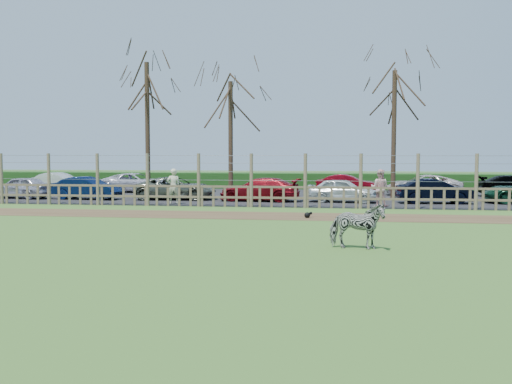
# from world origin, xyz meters

# --- Properties ---
(ground) EXTENTS (120.00, 120.00, 0.00)m
(ground) POSITION_xyz_m (0.00, 0.00, 0.00)
(ground) COLOR olive
(ground) RESTS_ON ground
(dirt_strip) EXTENTS (34.00, 2.80, 0.01)m
(dirt_strip) POSITION_xyz_m (0.00, 4.50, 0.01)
(dirt_strip) COLOR brown
(dirt_strip) RESTS_ON ground
(asphalt) EXTENTS (44.00, 13.00, 0.04)m
(asphalt) POSITION_xyz_m (0.00, 14.50, 0.02)
(asphalt) COLOR #232326
(asphalt) RESTS_ON ground
(hedge) EXTENTS (46.00, 2.00, 1.10)m
(hedge) POSITION_xyz_m (0.00, 21.50, 0.55)
(hedge) COLOR #1E4716
(hedge) RESTS_ON ground
(fence) EXTENTS (30.16, 0.16, 2.50)m
(fence) POSITION_xyz_m (0.00, 8.00, 0.80)
(fence) COLOR brown
(fence) RESTS_ON ground
(tree_left) EXTENTS (4.80, 4.80, 7.88)m
(tree_left) POSITION_xyz_m (-6.50, 12.50, 5.62)
(tree_left) COLOR #3D2B1E
(tree_left) RESTS_ON ground
(tree_mid) EXTENTS (4.80, 4.80, 6.83)m
(tree_mid) POSITION_xyz_m (-2.00, 13.50, 4.87)
(tree_mid) COLOR #3D2B1E
(tree_mid) RESTS_ON ground
(tree_right) EXTENTS (4.80, 4.80, 7.35)m
(tree_right) POSITION_xyz_m (7.00, 14.00, 5.24)
(tree_right) COLOR #3D2B1E
(tree_right) RESTS_ON ground
(zebra) EXTENTS (1.53, 0.82, 1.24)m
(zebra) POSITION_xyz_m (4.46, -2.96, 0.62)
(zebra) COLOR gray
(zebra) RESTS_ON ground
(visitor_a) EXTENTS (0.72, 0.58, 1.72)m
(visitor_a) POSITION_xyz_m (-3.90, 8.60, 0.90)
(visitor_a) COLOR beige
(visitor_a) RESTS_ON asphalt
(visitor_b) EXTENTS (0.98, 0.84, 1.72)m
(visitor_b) POSITION_xyz_m (5.90, 8.81, 0.90)
(visitor_b) COLOR beige
(visitor_b) RESTS_ON asphalt
(crow) EXTENTS (0.31, 0.23, 0.25)m
(crow) POSITION_xyz_m (2.82, 3.96, 0.12)
(crow) COLOR black
(crow) RESTS_ON ground
(car_0) EXTENTS (3.68, 1.88, 1.20)m
(car_0) POSITION_xyz_m (-13.16, 10.85, 0.64)
(car_0) COLOR #B6B2C2
(car_0) RESTS_ON asphalt
(car_1) EXTENTS (3.75, 1.62, 1.20)m
(car_1) POSITION_xyz_m (-9.32, 10.78, 0.64)
(car_1) COLOR #091B47
(car_1) RESTS_ON asphalt
(car_2) EXTENTS (4.43, 2.24, 1.20)m
(car_2) POSITION_xyz_m (-4.59, 11.31, 0.64)
(car_2) COLOR #61685A
(car_2) RESTS_ON asphalt
(car_3) EXTENTS (4.27, 2.05, 1.20)m
(car_3) POSITION_xyz_m (-0.01, 10.96, 0.64)
(car_3) COLOR maroon
(car_3) RESTS_ON asphalt
(car_4) EXTENTS (3.68, 1.87, 1.20)m
(car_4) POSITION_xyz_m (4.23, 10.87, 0.64)
(car_4) COLOR white
(car_4) RESTS_ON asphalt
(car_5) EXTENTS (3.72, 1.53, 1.20)m
(car_5) POSITION_xyz_m (8.72, 10.86, 0.64)
(car_5) COLOR black
(car_5) RESTS_ON asphalt
(car_7) EXTENTS (3.75, 1.64, 1.20)m
(car_7) POSITION_xyz_m (-13.71, 16.33, 0.64)
(car_7) COLOR silver
(car_7) RESTS_ON asphalt
(car_8) EXTENTS (4.54, 2.54, 1.20)m
(car_8) POSITION_xyz_m (-8.61, 16.32, 0.64)
(car_8) COLOR silver
(car_8) RESTS_ON asphalt
(car_11) EXTENTS (3.73, 1.56, 1.20)m
(car_11) POSITION_xyz_m (4.54, 15.84, 0.64)
(car_11) COLOR maroon
(car_11) RESTS_ON asphalt
(car_12) EXTENTS (4.41, 2.20, 1.20)m
(car_12) POSITION_xyz_m (8.91, 16.05, 0.64)
(car_12) COLOR silver
(car_12) RESTS_ON asphalt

